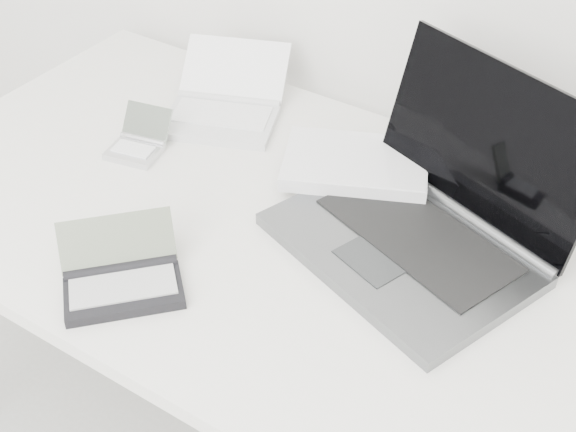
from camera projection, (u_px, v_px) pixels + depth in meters
The scene contains 5 objects.
desk at pixel (315, 257), 1.38m from camera, with size 1.60×0.80×0.73m.
laptop_large at pixel (409, 204), 1.35m from camera, with size 0.59×0.48×0.28m.
netbook_open_white at pixel (225, 106), 1.64m from camera, with size 0.30×0.33×0.10m.
pda_silver at pixel (138, 144), 1.54m from camera, with size 0.12×0.14×0.07m.
palmtop_charcoal at pixel (122, 279), 1.25m from camera, with size 0.24×0.24×0.09m.
Camera 1 is at (0.52, 0.67, 1.62)m, focal length 50.00 mm.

